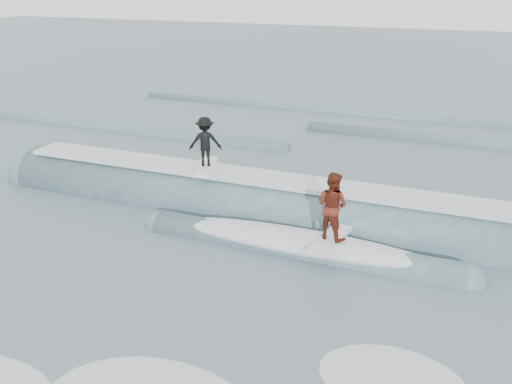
% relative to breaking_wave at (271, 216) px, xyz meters
% --- Properties ---
extents(ground, '(160.00, 160.00, 0.00)m').
position_rel_breaking_wave_xyz_m(ground, '(-0.21, -6.72, -0.04)').
color(ground, '#40555D').
rests_on(ground, ground).
extents(breaking_wave, '(21.20, 3.99, 2.42)m').
position_rel_breaking_wave_xyz_m(breaking_wave, '(0.00, 0.00, 0.00)').
color(breaking_wave, '#3C5C65').
rests_on(breaking_wave, ground).
extents(surfer_black, '(1.22, 2.07, 1.73)m').
position_rel_breaking_wave_xyz_m(surfer_black, '(-2.43, 0.26, 2.07)').
color(surfer_black, silver).
rests_on(surfer_black, ground).
extents(surfer_red, '(1.08, 2.05, 1.97)m').
position_rel_breaking_wave_xyz_m(surfer_red, '(2.49, -1.94, 1.41)').
color(surfer_red, silver).
rests_on(surfer_red, ground).
extents(whitewater, '(14.38, 5.49, 0.10)m').
position_rel_breaking_wave_xyz_m(whitewater, '(-1.53, -8.10, -0.04)').
color(whitewater, silver).
rests_on(whitewater, ground).
extents(far_swells, '(43.73, 8.65, 0.80)m').
position_rel_breaking_wave_xyz_m(far_swells, '(-1.34, 10.93, -0.04)').
color(far_swells, '#3C5C65').
rests_on(far_swells, ground).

